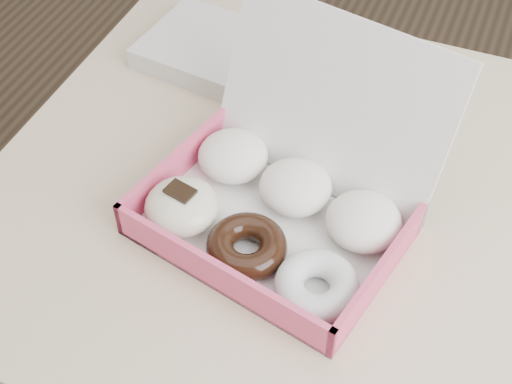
% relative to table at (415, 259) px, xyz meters
% --- Properties ---
extents(table, '(1.20, 0.80, 0.75)m').
position_rel_table_xyz_m(table, '(0.00, 0.00, 0.00)').
color(table, tan).
rests_on(table, ground).
extents(donut_box, '(0.38, 0.37, 0.23)m').
position_rel_table_xyz_m(donut_box, '(-0.18, -0.07, 0.12)').
color(donut_box, white).
rests_on(donut_box, table).
extents(newspapers, '(0.24, 0.20, 0.04)m').
position_rel_table_xyz_m(newspapers, '(-0.40, 0.22, 0.10)').
color(newspapers, silver).
rests_on(newspapers, table).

